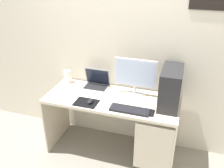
# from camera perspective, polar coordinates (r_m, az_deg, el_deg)

# --- Properties ---
(ground_plane) EXTENTS (8.00, 8.00, 0.00)m
(ground_plane) POSITION_cam_1_polar(r_m,az_deg,el_deg) (3.28, -0.00, -14.90)
(ground_plane) COLOR gray
(wall_back) EXTENTS (4.00, 0.05, 2.60)m
(wall_back) POSITION_cam_1_polar(r_m,az_deg,el_deg) (2.91, 2.15, 9.25)
(wall_back) COLOR beige
(wall_back) RESTS_ON ground_plane
(desk) EXTENTS (1.53, 0.62, 0.77)m
(desk) POSITION_cam_1_polar(r_m,az_deg,el_deg) (2.89, 0.31, -6.02)
(desk) COLOR beige
(desk) RESTS_ON ground_plane
(pc_tower) EXTENTS (0.21, 0.44, 0.42)m
(pc_tower) POSITION_cam_1_polar(r_m,az_deg,el_deg) (2.67, 13.46, -0.81)
(pc_tower) COLOR #232326
(pc_tower) RESTS_ON desk
(monitor) EXTENTS (0.49, 0.20, 0.44)m
(monitor) POSITION_cam_1_polar(r_m,az_deg,el_deg) (2.81, 5.43, 1.81)
(monitor) COLOR silver
(monitor) RESTS_ON desk
(laptop) EXTENTS (0.32, 0.24, 0.24)m
(laptop) POSITION_cam_1_polar(r_m,az_deg,el_deg) (3.03, -3.74, -0.01)
(laptop) COLOR #9EA3A8
(laptop) RESTS_ON desk
(speaker) EXTENTS (0.09, 0.09, 0.16)m
(speaker) POSITION_cam_1_polar(r_m,az_deg,el_deg) (3.20, -10.27, 1.70)
(speaker) COLOR white
(speaker) RESTS_ON desk
(keyboard) EXTENTS (0.42, 0.14, 0.02)m
(keyboard) POSITION_cam_1_polar(r_m,az_deg,el_deg) (2.60, 4.11, -5.99)
(keyboard) COLOR black
(keyboard) RESTS_ON desk
(mousepad) EXTENTS (0.26, 0.20, 0.00)m
(mousepad) POSITION_cam_1_polar(r_m,az_deg,el_deg) (2.75, -6.00, -4.32)
(mousepad) COLOR black
(mousepad) RESTS_ON desk
(mouse_left) EXTENTS (0.06, 0.10, 0.03)m
(mouse_left) POSITION_cam_1_polar(r_m,az_deg,el_deg) (2.73, -5.06, -4.02)
(mouse_left) COLOR black
(mouse_left) RESTS_ON mousepad
(cell_phone) EXTENTS (0.07, 0.13, 0.01)m
(cell_phone) POSITION_cam_1_polar(r_m,az_deg,el_deg) (2.59, 9.01, -6.62)
(cell_phone) COLOR black
(cell_phone) RESTS_ON desk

